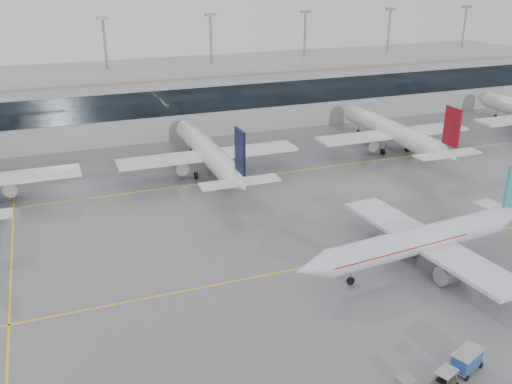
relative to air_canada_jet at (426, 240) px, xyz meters
name	(u,v)px	position (x,y,z in m)	size (l,w,h in m)	color
ground	(293,270)	(-14.54, 4.09, -3.16)	(320.00, 320.00, 0.00)	slate
taxi_line_main	(293,270)	(-14.54, 4.09, -3.15)	(120.00, 0.25, 0.01)	yellow
taxi_line_north	(216,182)	(-14.54, 34.09, -3.15)	(120.00, 0.25, 0.01)	yellow
taxi_line_cross	(12,255)	(-44.54, 19.09, -3.15)	(0.25, 60.00, 0.01)	yellow
terminal	(169,102)	(-14.54, 66.09, 2.84)	(180.00, 15.00, 12.00)	#959599
terminal_glass	(178,102)	(-14.54, 58.54, 4.34)	(180.00, 0.20, 5.00)	black
terminal_roof	(167,71)	(-14.54, 66.09, 9.04)	(182.00, 16.00, 0.40)	gray
light_masts	(161,61)	(-14.54, 72.09, 10.19)	(156.40, 1.00, 22.60)	gray
air_canada_jet	(426,240)	(0.00, 0.00, 0.00)	(33.34, 25.93, 10.10)	silver
parked_jet_c	(209,153)	(-14.54, 37.78, 0.56)	(29.64, 36.96, 11.72)	silver
parked_jet_d	(393,132)	(20.46, 37.78, 0.56)	(29.64, 36.96, 11.72)	silver
baggage_tug	(444,383)	(-11.15, -18.09, -2.55)	(3.59, 2.25, 1.73)	#33382D
baggage_cart	(467,359)	(-7.81, -16.77, -2.05)	(3.44, 2.68, 1.88)	gray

